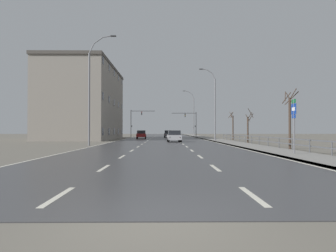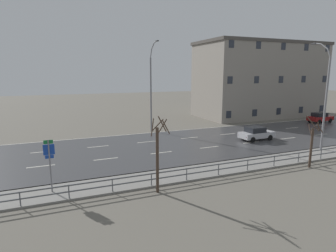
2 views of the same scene
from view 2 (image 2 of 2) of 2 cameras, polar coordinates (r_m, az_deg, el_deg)
The scene contains 10 objects.
ground_plane at distance 43.97m, azimuth 28.64°, elevation -0.73°, with size 160.00×160.00×0.12m.
guardrail at distance 21.67m, azimuth 10.26°, elevation -8.28°, with size 0.07×37.50×1.00m.
street_lamp_midground at distance 31.53m, azimuth 29.26°, elevation 4.90°, with size 2.41×0.24×10.68m.
street_lamp_left_bank at distance 36.48m, azimuth -3.41°, elevation 7.43°, with size 2.87×0.24×11.49m.
highway_sign at distance 19.46m, azimuth -22.94°, elevation -6.27°, with size 0.09×0.68×3.59m.
car_distant at distance 34.09m, azimuth 17.49°, elevation -1.42°, with size 1.97×4.17×1.57m.
car_far_right at distance 50.21m, azimuth 28.52°, elevation 1.57°, with size 1.97×4.17×1.57m.
brick_building at distance 53.68m, azimuth 18.09°, elevation 8.96°, with size 10.63×22.54×12.95m.
bare_tree_near at distance 18.07m, azimuth -2.08°, elevation -5.98°, with size 1.37×1.35×5.16m.
bare_tree_mid at distance 25.72m, azimuth 27.19°, elevation -3.42°, with size 1.04×1.42×4.40m.
Camera 2 is at (27.07, 14.24, 7.74)m, focal length 29.97 mm.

